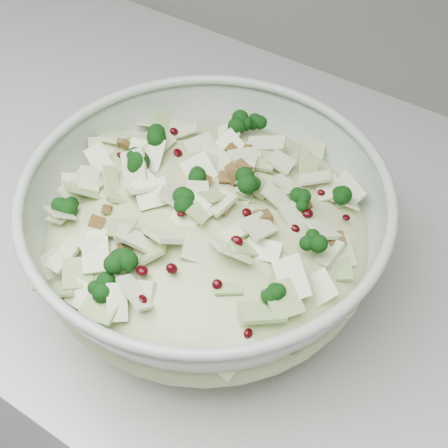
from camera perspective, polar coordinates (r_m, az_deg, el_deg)
name	(u,v)px	position (r m, az deg, el deg)	size (l,w,h in m)	color
mixing_bowl	(207,234)	(0.56, -1.57, -0.94)	(0.39, 0.39, 0.13)	#ABBCAE
salad	(206,219)	(0.55, -1.62, 0.47)	(0.33, 0.33, 0.13)	#BECE8D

